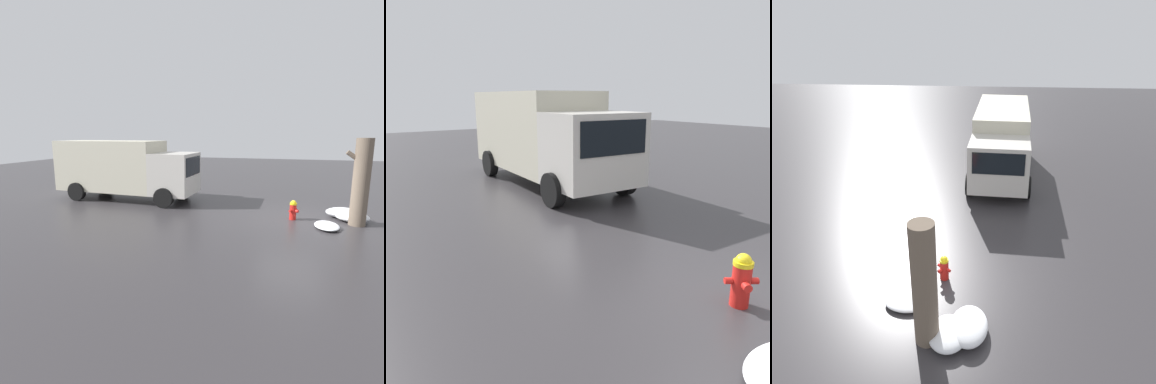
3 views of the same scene
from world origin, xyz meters
The scene contains 7 objects.
ground_plane centered at (0.00, 0.00, 0.00)m, with size 60.00×60.00×0.00m, color #333033.
fire_hydrant centered at (0.00, 0.00, 0.39)m, with size 0.38×0.42×0.76m.
tree_trunk centered at (-2.20, 0.13, 1.57)m, with size 0.86×0.56×3.12m.
delivery_truck centered at (8.05, -1.68, 1.60)m, with size 7.11×2.89×2.92m.
snow_pile_by_hydrant centered at (-1.11, 0.83, 0.09)m, with size 0.82×1.18×0.18m.
snow_pile_curbside centered at (-2.16, -0.35, 0.17)m, with size 1.17×0.93×0.33m.
snow_pile_by_tree centered at (-1.94, -0.82, 0.20)m, with size 1.31×0.91×0.40m.
Camera 3 is at (-8.46, -1.19, 6.90)m, focal length 35.00 mm.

